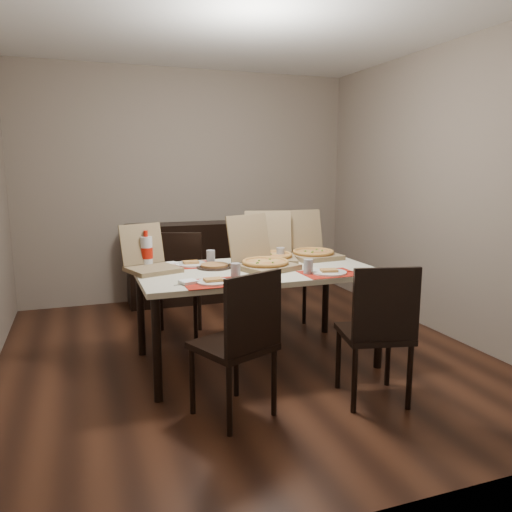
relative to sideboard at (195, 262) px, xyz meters
name	(u,v)px	position (x,y,z in m)	size (l,w,h in m)	color
ground	(244,356)	(0.00, -1.78, -0.46)	(3.80, 4.00, 0.02)	#3C1F12
room_walls	(227,142)	(0.00, -1.35, 1.28)	(3.84, 4.02, 2.62)	gray
sideboard	(195,262)	(0.00, 0.00, 0.00)	(1.50, 0.40, 0.90)	black
dining_table	(256,277)	(0.05, -1.93, 0.23)	(1.80, 1.00, 0.75)	beige
chair_near_left	(240,339)	(-0.35, -2.77, 0.06)	(0.55, 0.55, 0.93)	black
chair_near_right	(378,328)	(0.54, -2.87, 0.06)	(0.50, 0.50, 0.93)	black
chair_far_left	(178,280)	(-0.40, -1.08, 0.06)	(0.53, 0.53, 0.93)	black
chair_far_right	(273,272)	(0.55, -1.03, 0.06)	(0.55, 0.55, 0.93)	black
setting_near_left	(217,279)	(-0.35, -2.26, 0.32)	(0.49, 0.30, 0.11)	#AA160B
setting_near_right	(324,271)	(0.46, -2.27, 0.32)	(0.45, 0.30, 0.11)	#AA160B
setting_far_left	(194,262)	(-0.37, -1.62, 0.32)	(0.47, 0.30, 0.11)	#AA160B
setting_far_right	(292,256)	(0.48, -1.64, 0.32)	(0.47, 0.30, 0.11)	#AA160B
napkin_loose	(252,267)	(0.02, -1.91, 0.31)	(0.12, 0.11, 0.02)	white
pizza_box_center	(263,261)	(0.10, -1.94, 0.36)	(0.53, 0.56, 0.40)	olive
pizza_box_right	(311,251)	(0.66, -1.64, 0.36)	(0.44, 0.48, 0.40)	olive
pizza_box_left	(150,263)	(-0.73, -1.74, 0.36)	(0.45, 0.47, 0.34)	olive
pizza_box_extra	(270,254)	(0.27, -1.66, 0.36)	(0.50, 0.53, 0.40)	olive
faina_plate	(214,266)	(-0.24, -1.79, 0.31)	(0.28, 0.28, 0.03)	black
dip_bowl	(263,261)	(0.18, -1.72, 0.31)	(0.11, 0.11, 0.03)	white
soda_bottle	(146,252)	(-0.74, -1.61, 0.42)	(0.10, 0.10, 0.29)	silver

